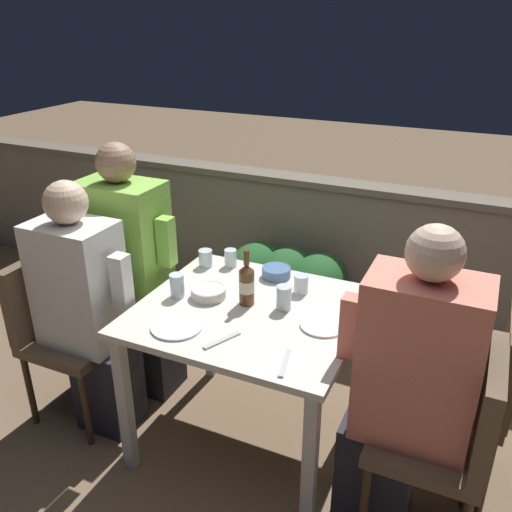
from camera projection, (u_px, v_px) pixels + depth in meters
ground_plane at (251, 438)px, 2.61m from camera, size 16.00×16.00×0.00m
parapet_wall at (335, 251)px, 3.48m from camera, size 9.00×0.18×0.93m
dining_table at (250, 328)px, 2.35m from camera, size 0.94×0.85×0.72m
planter_hedge at (286, 289)px, 3.31m from camera, size 0.74×0.47×0.58m
chair_left_near at (59, 321)px, 2.61m from camera, size 0.41×0.41×0.84m
person_white_polo at (87, 310)px, 2.49m from camera, size 0.47×0.26×1.24m
chair_left_far at (106, 292)px, 2.88m from camera, size 0.41×0.41×0.84m
person_green_blouse at (133, 273)px, 2.74m from camera, size 0.49×0.26×1.33m
chair_right_near at (455, 431)px, 1.93m from camera, size 0.41×0.41×0.84m
person_coral_top at (406, 388)px, 1.95m from camera, size 0.49×0.26×1.28m
chair_right_far at (479, 383)px, 2.18m from camera, size 0.41×0.41×0.84m
beer_bottle at (247, 284)px, 2.31m from camera, size 0.07×0.07×0.25m
plate_0 at (177, 326)px, 2.17m from camera, size 0.21×0.21×0.01m
plate_1 at (323, 325)px, 2.18m from camera, size 0.19×0.19×0.01m
bowl_0 at (276, 272)px, 2.57m from camera, size 0.14×0.14×0.05m
bowl_1 at (208, 292)px, 2.39m from camera, size 0.16×0.16×0.05m
glass_cup_0 at (301, 284)px, 2.42m from camera, size 0.06×0.06×0.09m
glass_cup_1 at (177, 285)px, 2.39m from camera, size 0.06×0.06×0.11m
glass_cup_2 at (206, 258)px, 2.67m from camera, size 0.07×0.07×0.09m
glass_cup_3 at (284, 298)px, 2.29m from camera, size 0.06×0.06×0.11m
glass_cup_4 at (231, 258)px, 2.67m from camera, size 0.06×0.06×0.09m
fork_0 at (285, 363)px, 1.95m from camera, size 0.05×0.17×0.01m
fork_1 at (222, 340)px, 2.08m from camera, size 0.09×0.16×0.01m
potted_plant at (98, 253)px, 3.48m from camera, size 0.36×0.36×0.74m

